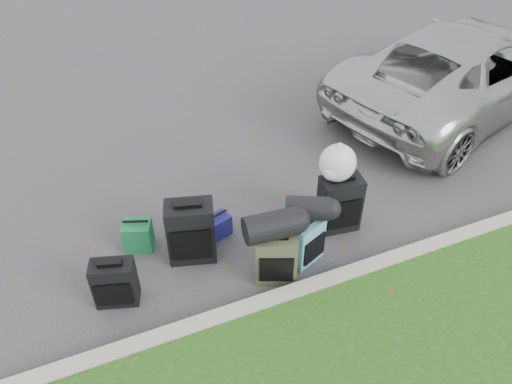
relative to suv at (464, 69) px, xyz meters
name	(u,v)px	position (x,y,z in m)	size (l,w,h in m)	color
ground	(270,234)	(-4.16, -1.66, -0.68)	(120.00, 120.00, 0.00)	#383535
curb	(308,290)	(-4.16, -2.66, -0.61)	(120.00, 0.18, 0.15)	#9E937F
suv	(464,69)	(0.00, 0.00, 0.00)	(2.26, 4.91, 1.36)	#B7B7B2
suitcase_small_black	(115,283)	(-6.04, -1.96, -0.41)	(0.44, 0.24, 0.55)	black
suitcase_large_black_left	(191,232)	(-5.12, -1.64, -0.30)	(0.53, 0.32, 0.76)	black
suitcase_olive	(276,257)	(-4.37, -2.30, -0.38)	(0.44, 0.28, 0.61)	#383924
suitcase_teal	(306,241)	(-3.95, -2.18, -0.40)	(0.40, 0.24, 0.57)	teal
suitcase_large_black_right	(339,204)	(-3.33, -1.85, -0.32)	(0.49, 0.29, 0.73)	black
tote_green	(138,235)	(-5.66, -1.26, -0.50)	(0.32, 0.26, 0.36)	#176835
tote_navy	(219,225)	(-4.72, -1.42, -0.54)	(0.26, 0.20, 0.28)	navy
duffel_left	(271,226)	(-4.42, -2.27, 0.08)	(0.30, 0.30, 0.56)	black
duffel_right	(308,208)	(-3.92, -2.11, 0.02)	(0.27, 0.27, 0.48)	black
trash_bag	(338,163)	(-3.39, -1.79, 0.26)	(0.43, 0.43, 0.43)	silver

